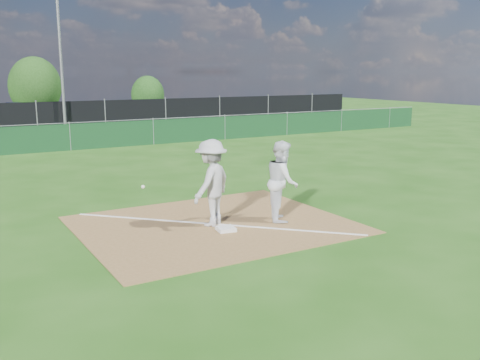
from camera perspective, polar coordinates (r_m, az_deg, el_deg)
name	(u,v)px	position (r m, az deg, el deg)	size (l,w,h in m)	color
ground	(103,167)	(20.72, -14.44, 1.36)	(90.00, 90.00, 0.00)	#1E4E10
infield_dirt	(214,225)	(12.51, -2.79, -4.77)	(6.00, 5.00, 0.02)	brown
foul_line	(214,224)	(12.51, -2.79, -4.71)	(0.08, 7.00, 0.01)	white
green_fence	(70,137)	(25.44, -17.67, 4.37)	(44.00, 0.05, 1.20)	#0E3418
black_fence	(37,118)	(33.22, -20.85, 6.22)	(46.00, 0.04, 1.80)	black
parking_lot	(24,126)	(38.22, -22.05, 5.38)	(46.00, 9.00, 0.01)	black
light_pole	(61,63)	(33.12, -18.54, 11.74)	(0.16, 0.16, 8.00)	slate
first_base	(226,229)	(11.99, -1.52, -5.24)	(0.39, 0.39, 0.08)	white
play_at_first	(211,183)	(12.23, -3.07, -0.29)	(2.44, 1.32, 1.99)	silver
runner	(282,181)	(12.73, 4.52, -0.10)	(0.93, 0.73, 1.92)	white
car_mid	(24,114)	(38.04, -22.05, 6.53)	(1.64, 4.69, 1.55)	black
car_right	(123,113)	(39.28, -12.42, 7.03)	(1.78, 4.39, 1.27)	black
tree_mid	(35,86)	(44.85, -21.03, 9.32)	(3.94, 3.94, 4.68)	#382316
tree_right	(148,95)	(45.27, -9.81, 8.95)	(2.70, 2.70, 3.20)	#382316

